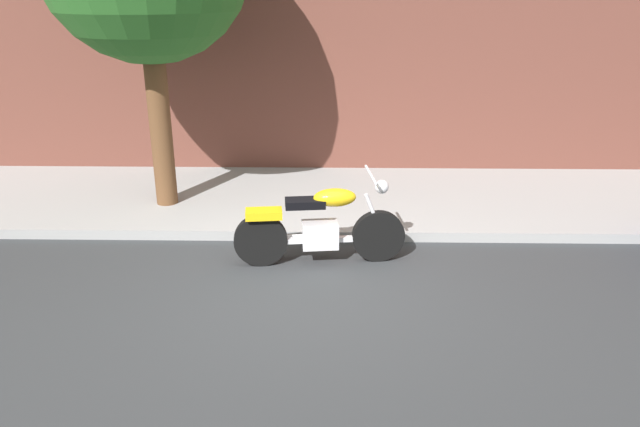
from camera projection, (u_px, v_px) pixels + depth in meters
name	position (u px, v px, depth m)	size (l,w,h in m)	color
ground_plane	(309.00, 287.00, 6.95)	(60.00, 60.00, 0.00)	#303335
sidewalk	(316.00, 199.00, 9.58)	(24.55, 3.04, 0.14)	#999999
motorcycle	(320.00, 227.00, 7.41)	(2.12, 0.70, 1.15)	black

